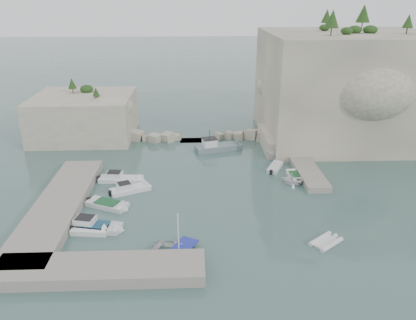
{
  "coord_description": "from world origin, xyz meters",
  "views": [
    {
      "loc": [
        -1.86,
        -41.45,
        22.51
      ],
      "look_at": [
        0.0,
        6.0,
        3.0
      ],
      "focal_mm": 35.0,
      "sensor_mm": 36.0,
      "label": 1
    }
  ],
  "objects_px": {
    "tender_east_c": "(275,169)",
    "motorboat_a": "(121,181)",
    "motorboat_d": "(94,229)",
    "inflatable_dinghy": "(326,243)",
    "rowboat": "(179,256)",
    "tender_east_b": "(294,178)",
    "motorboat_e": "(90,232)",
    "motorboat_b": "(131,191)",
    "tender_east_a": "(292,184)",
    "motorboat_c": "(107,206)",
    "tender_east_d": "(281,159)",
    "work_boat": "(218,150)"
  },
  "relations": [
    {
      "from": "motorboat_c",
      "to": "tender_east_a",
      "type": "relative_size",
      "value": 1.69
    },
    {
      "from": "inflatable_dinghy",
      "to": "work_boat",
      "type": "xyz_separation_m",
      "value": [
        -8.89,
        25.81,
        0.0
      ]
    },
    {
      "from": "inflatable_dinghy",
      "to": "tender_east_b",
      "type": "relative_size",
      "value": 0.88
    },
    {
      "from": "motorboat_d",
      "to": "work_boat",
      "type": "xyz_separation_m",
      "value": [
        14.28,
        22.27,
        0.0
      ]
    },
    {
      "from": "tender_east_c",
      "to": "work_boat",
      "type": "xyz_separation_m",
      "value": [
        -7.42,
        7.66,
        0.0
      ]
    },
    {
      "from": "motorboat_c",
      "to": "tender_east_b",
      "type": "distance_m",
      "value": 24.18
    },
    {
      "from": "motorboat_b",
      "to": "tender_east_a",
      "type": "xyz_separation_m",
      "value": [
        20.42,
        1.28,
        0.0
      ]
    },
    {
      "from": "rowboat",
      "to": "tender_east_c",
      "type": "distance_m",
      "value": 23.45
    },
    {
      "from": "motorboat_a",
      "to": "motorboat_d",
      "type": "xyz_separation_m",
      "value": [
        -0.99,
        -11.49,
        0.0
      ]
    },
    {
      "from": "inflatable_dinghy",
      "to": "tender_east_a",
      "type": "bearing_deg",
      "value": 53.26
    },
    {
      "from": "motorboat_d",
      "to": "inflatable_dinghy",
      "type": "distance_m",
      "value": 23.44
    },
    {
      "from": "motorboat_b",
      "to": "tender_east_c",
      "type": "relative_size",
      "value": 1.23
    },
    {
      "from": "motorboat_e",
      "to": "tender_east_a",
      "type": "bearing_deg",
      "value": 30.68
    },
    {
      "from": "tender_east_b",
      "to": "work_boat",
      "type": "xyz_separation_m",
      "value": [
        -9.39,
        10.71,
        0.0
      ]
    },
    {
      "from": "rowboat",
      "to": "tender_east_c",
      "type": "bearing_deg",
      "value": -5.62
    },
    {
      "from": "motorboat_b",
      "to": "motorboat_d",
      "type": "distance_m",
      "value": 8.87
    },
    {
      "from": "motorboat_c",
      "to": "motorboat_d",
      "type": "height_order",
      "value": "motorboat_d"
    },
    {
      "from": "rowboat",
      "to": "inflatable_dinghy",
      "type": "xyz_separation_m",
      "value": [
        14.24,
        1.52,
        0.0
      ]
    },
    {
      "from": "motorboat_c",
      "to": "motorboat_e",
      "type": "relative_size",
      "value": 1.32
    },
    {
      "from": "work_boat",
      "to": "motorboat_a",
      "type": "bearing_deg",
      "value": -155.81
    },
    {
      "from": "tender_east_c",
      "to": "inflatable_dinghy",
      "type": "bearing_deg",
      "value": -149.31
    },
    {
      "from": "tender_east_d",
      "to": "work_boat",
      "type": "relative_size",
      "value": 0.6
    },
    {
      "from": "motorboat_b",
      "to": "tender_east_b",
      "type": "distance_m",
      "value": 21.3
    },
    {
      "from": "motorboat_e",
      "to": "inflatable_dinghy",
      "type": "xyz_separation_m",
      "value": [
        23.38,
        -2.85,
        0.0
      ]
    },
    {
      "from": "motorboat_c",
      "to": "motorboat_e",
      "type": "height_order",
      "value": "same"
    },
    {
      "from": "rowboat",
      "to": "motorboat_d",
      "type": "bearing_deg",
      "value": 87.84
    },
    {
      "from": "tender_east_a",
      "to": "motorboat_c",
      "type": "bearing_deg",
      "value": 119.95
    },
    {
      "from": "motorboat_a",
      "to": "tender_east_d",
      "type": "distance_m",
      "value": 23.35
    },
    {
      "from": "motorboat_a",
      "to": "motorboat_c",
      "type": "relative_size",
      "value": 1.16
    },
    {
      "from": "rowboat",
      "to": "tender_east_b",
      "type": "height_order",
      "value": "rowboat"
    },
    {
      "from": "tender_east_d",
      "to": "motorboat_e",
      "type": "bearing_deg",
      "value": 128.12
    },
    {
      "from": "motorboat_e",
      "to": "tender_east_d",
      "type": "xyz_separation_m",
      "value": [
        23.52,
        19.06,
        0.0
      ]
    },
    {
      "from": "rowboat",
      "to": "work_boat",
      "type": "relative_size",
      "value": 0.68
    },
    {
      "from": "motorboat_c",
      "to": "tender_east_c",
      "type": "xyz_separation_m",
      "value": [
        21.22,
        9.88,
        0.0
      ]
    },
    {
      "from": "motorboat_a",
      "to": "tender_east_a",
      "type": "height_order",
      "value": "tender_east_a"
    },
    {
      "from": "motorboat_b",
      "to": "tender_east_d",
      "type": "relative_size",
      "value": 1.14
    },
    {
      "from": "tender_east_c",
      "to": "motorboat_e",
      "type": "bearing_deg",
      "value": 150.99
    },
    {
      "from": "tender_east_d",
      "to": "motorboat_b",
      "type": "bearing_deg",
      "value": 114.63
    },
    {
      "from": "motorboat_a",
      "to": "tender_east_c",
      "type": "height_order",
      "value": "motorboat_a"
    },
    {
      "from": "inflatable_dinghy",
      "to": "tender_east_b",
      "type": "bearing_deg",
      "value": 50.68
    },
    {
      "from": "tender_east_a",
      "to": "rowboat",
      "type": "bearing_deg",
      "value": 153.83
    },
    {
      "from": "motorboat_c",
      "to": "inflatable_dinghy",
      "type": "relative_size",
      "value": 1.51
    },
    {
      "from": "tender_east_a",
      "to": "tender_east_b",
      "type": "distance_m",
      "value": 1.92
    },
    {
      "from": "motorboat_d",
      "to": "tender_east_a",
      "type": "xyz_separation_m",
      "value": [
        23.01,
        9.76,
        0.0
      ]
    },
    {
      "from": "tender_east_b",
      "to": "inflatable_dinghy",
      "type": "bearing_deg",
      "value": 175.35
    },
    {
      "from": "tender_east_d",
      "to": "work_boat",
      "type": "bearing_deg",
      "value": 65.71
    },
    {
      "from": "rowboat",
      "to": "tender_east_b",
      "type": "relative_size",
      "value": 1.33
    },
    {
      "from": "tender_east_c",
      "to": "motorboat_a",
      "type": "bearing_deg",
      "value": 124.65
    },
    {
      "from": "tender_east_c",
      "to": "work_boat",
      "type": "distance_m",
      "value": 10.66
    },
    {
      "from": "rowboat",
      "to": "tender_east_a",
      "type": "height_order",
      "value": "tender_east_a"
    }
  ]
}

